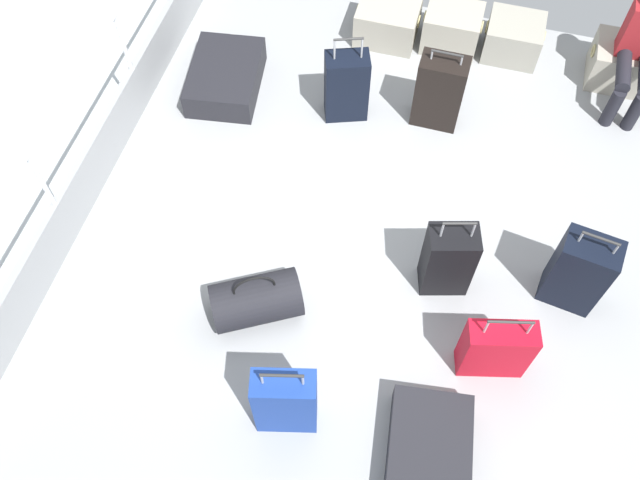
# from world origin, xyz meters

# --- Properties ---
(ground_plane) EXTENTS (4.40, 5.20, 0.06)m
(ground_plane) POSITION_xyz_m (0.00, 0.00, -0.03)
(ground_plane) COLOR #939699
(gunwale_port) EXTENTS (0.06, 5.20, 0.45)m
(gunwale_port) POSITION_xyz_m (-2.17, 0.00, 0.23)
(gunwale_port) COLOR #939699
(gunwale_port) RESTS_ON ground_plane
(railing_port) EXTENTS (0.04, 4.20, 1.02)m
(railing_port) POSITION_xyz_m (-2.17, 0.00, 0.78)
(railing_port) COLOR silver
(railing_port) RESTS_ON ground_plane
(cargo_crate_0) EXTENTS (0.59, 0.46, 0.35)m
(cargo_crate_0) POSITION_xyz_m (-0.30, 2.10, 0.18)
(cargo_crate_0) COLOR #9E9989
(cargo_crate_0) RESTS_ON ground_plane
(cargo_crate_1) EXTENTS (0.53, 0.41, 0.38)m
(cargo_crate_1) POSITION_xyz_m (0.29, 2.15, 0.19)
(cargo_crate_1) COLOR #9E9989
(cargo_crate_1) RESTS_ON ground_plane
(cargo_crate_2) EXTENTS (0.53, 0.44, 0.35)m
(cargo_crate_2) POSITION_xyz_m (0.84, 2.20, 0.17)
(cargo_crate_2) COLOR gray
(cargo_crate_2) RESTS_ON ground_plane
(cargo_crate_3) EXTENTS (0.64, 0.46, 0.37)m
(cargo_crate_3) POSITION_xyz_m (1.84, 2.12, 0.19)
(cargo_crate_3) COLOR #9E9989
(cargo_crate_3) RESTS_ON ground_plane
(suitcase_0) EXTENTS (0.69, 0.88, 0.25)m
(suitcase_0) POSITION_xyz_m (-1.53, 1.10, 0.12)
(suitcase_0) COLOR black
(suitcase_0) RESTS_ON ground_plane
(suitcase_1) EXTENTS (0.41, 0.33, 0.85)m
(suitcase_1) POSITION_xyz_m (-0.44, 1.09, 0.32)
(suitcase_1) COLOR black
(suitcase_1) RESTS_ON ground_plane
(suitcase_2) EXTENTS (0.39, 0.25, 0.77)m
(suitcase_2) POSITION_xyz_m (0.32, 1.22, 0.34)
(suitcase_2) COLOR black
(suitcase_2) RESTS_ON ground_plane
(suitcase_3) EXTENTS (0.61, 0.83, 0.22)m
(suitcase_3) POSITION_xyz_m (0.80, -1.64, 0.11)
(suitcase_3) COLOR black
(suitcase_3) RESTS_ON ground_plane
(suitcase_4) EXTENTS (0.48, 0.28, 0.72)m
(suitcase_4) POSITION_xyz_m (1.09, -0.89, 0.28)
(suitcase_4) COLOR #B70C1E
(suitcase_4) RESTS_ON ground_plane
(suitcase_5) EXTENTS (0.43, 0.28, 0.84)m
(suitcase_5) POSITION_xyz_m (-0.15, -1.63, 0.35)
(suitcase_5) COLOR navy
(suitcase_5) RESTS_ON ground_plane
(suitcase_6) EXTENTS (0.41, 0.31, 0.81)m
(suitcase_6) POSITION_xyz_m (1.56, -0.20, 0.35)
(suitcase_6) COLOR black
(suitcase_6) RESTS_ON ground_plane
(suitcase_7) EXTENTS (0.39, 0.32, 0.82)m
(suitcase_7) POSITION_xyz_m (0.66, -0.33, 0.33)
(suitcase_7) COLOR black
(suitcase_7) RESTS_ON ground_plane
(duffel_bag) EXTENTS (0.72, 0.61, 0.51)m
(duffel_bag) POSITION_xyz_m (-0.58, -0.93, 0.18)
(duffel_bag) COLOR black
(duffel_bag) RESTS_ON ground_plane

